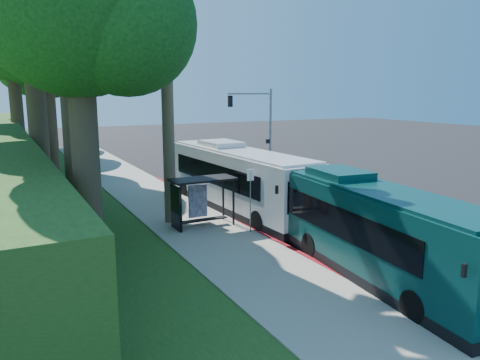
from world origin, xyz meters
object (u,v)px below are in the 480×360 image
teal_bus (366,226)px  pickup (278,178)px  bus_shelter (197,193)px  white_bus (238,178)px

teal_bus → pickup: 15.27m
bus_shelter → white_bus: (3.45, 2.29, 0.07)m
white_bus → teal_bus: size_ratio=1.04×
bus_shelter → pickup: bearing=35.2°
white_bus → pickup: (5.19, 3.81, -1.07)m
white_bus → pickup: 6.52m
bus_shelter → teal_bus: bearing=-67.0°
teal_bus → white_bus: bearing=96.2°
teal_bus → pickup: (5.13, 14.35, -0.98)m
teal_bus → bus_shelter: bearing=118.9°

